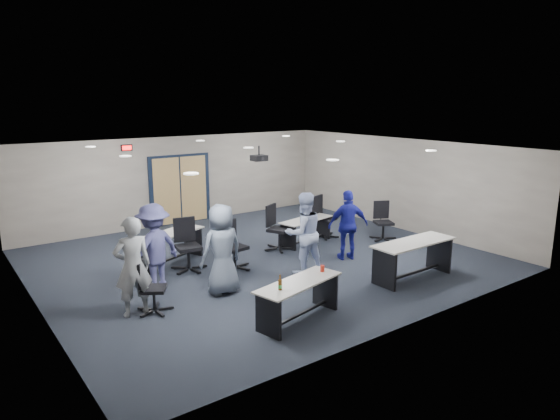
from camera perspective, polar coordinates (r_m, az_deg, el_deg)
floor at (r=12.23m, az=-2.17°, el=-5.61°), size 10.00×10.00×0.00m
back_wall at (r=15.75m, az=-11.44°, el=3.35°), size 10.00×0.04×2.70m
front_wall at (r=8.63m, az=14.78°, el=-4.50°), size 10.00×0.04×2.70m
left_wall at (r=10.06m, az=-26.60°, el=-3.00°), size 0.04×9.00×2.70m
right_wall at (r=15.19m, az=13.64°, el=2.91°), size 0.04×9.00×2.70m
ceiling at (r=11.66m, az=-2.28°, el=7.09°), size 10.00×9.00×0.04m
double_door at (r=15.76m, az=-11.33°, el=2.26°), size 2.00×0.07×2.20m
exit_sign at (r=14.96m, az=-17.13°, el=6.82°), size 0.32×0.07×0.18m
ceiling_projector at (r=12.27m, az=-2.41°, el=5.98°), size 0.35×0.32×0.37m
ceiling_can_lights at (r=11.87m, az=-2.96°, el=7.03°), size 6.24×5.74×0.02m
table_front_left at (r=8.83m, az=2.13°, el=-9.52°), size 1.86×0.97×0.98m
table_front_right at (r=11.16m, az=14.99°, el=-4.79°), size 2.05×0.68×0.83m
table_back_left at (r=12.05m, az=-12.51°, el=-3.66°), size 1.92×1.25×0.74m
table_back_right at (r=13.42m, az=3.00°, el=-1.92°), size 1.72×0.88×0.67m
chair_back_a at (r=11.45m, az=-10.46°, el=-3.98°), size 0.85×0.85×1.19m
chair_back_b at (r=11.41m, az=-5.23°, el=-4.07°), size 0.79×0.79×1.12m
chair_back_c at (r=12.78m, az=-0.07°, el=-2.04°), size 0.99×0.99×1.17m
chair_back_d at (r=13.97m, az=5.15°, el=-0.81°), size 0.94×0.94×1.18m
chair_loose_left at (r=9.44m, az=-14.26°, el=-8.51°), size 0.85×0.85×0.98m
chair_loose_right at (r=13.98m, az=11.76°, el=-1.26°), size 0.90×0.90×1.06m
person_gray at (r=9.27m, az=-16.48°, el=-6.23°), size 0.70×0.50×1.83m
person_plaid at (r=9.96m, az=-6.66°, el=-4.48°), size 0.91×0.60×1.82m
person_lightblue at (r=11.06m, az=2.74°, el=-2.64°), size 1.00×0.84×1.83m
person_navy at (r=12.11m, az=7.79°, el=-1.71°), size 1.08×0.77×1.70m
person_back at (r=10.27m, az=-14.21°, el=-4.28°), size 1.32×0.98×1.82m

